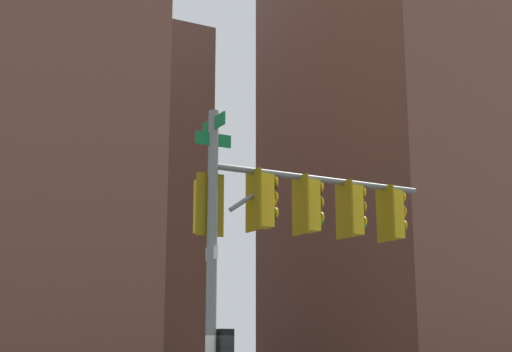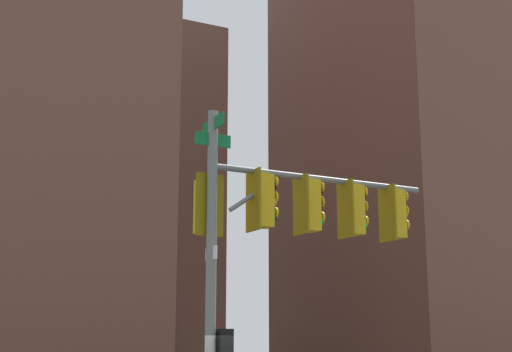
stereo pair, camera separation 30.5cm
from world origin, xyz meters
name	(u,v)px [view 1 (the left image)]	position (x,y,z in m)	size (l,w,h in m)	color
signal_pole_assembly	(287,224)	(-1.89, 0.12, 4.60)	(5.11, 1.06, 6.59)	slate
building_brick_midblock	(423,138)	(-33.57, -32.25, 18.53)	(19.57, 19.88, 37.07)	brown
building_brick_farside	(91,196)	(-15.76, -63.68, 17.60)	(20.08, 17.43, 35.20)	brown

